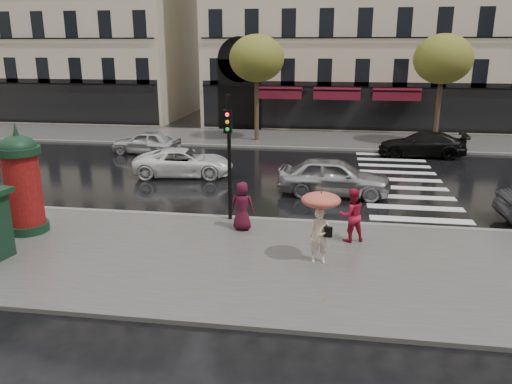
% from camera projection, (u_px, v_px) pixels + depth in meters
% --- Properties ---
extents(ground, '(160.00, 160.00, 0.00)m').
position_uv_depth(ground, '(234.00, 255.00, 14.75)').
color(ground, black).
rests_on(ground, ground).
extents(near_sidewalk, '(90.00, 7.00, 0.12)m').
position_uv_depth(near_sidewalk, '(230.00, 260.00, 14.26)').
color(near_sidewalk, '#474744').
rests_on(near_sidewalk, ground).
extents(far_sidewalk, '(90.00, 6.00, 0.12)m').
position_uv_depth(far_sidewalk, '(289.00, 139.00, 32.76)').
color(far_sidewalk, '#474744').
rests_on(far_sidewalk, ground).
extents(near_kerb, '(90.00, 0.25, 0.14)m').
position_uv_depth(near_kerb, '(250.00, 219.00, 17.58)').
color(near_kerb, slate).
rests_on(near_kerb, ground).
extents(far_kerb, '(90.00, 0.25, 0.14)m').
position_uv_depth(far_kerb, '(285.00, 148.00, 29.91)').
color(far_kerb, slate).
rests_on(far_kerb, ground).
extents(zebra_crossing, '(3.60, 11.75, 0.01)m').
position_uv_depth(zebra_crossing, '(401.00, 180.00, 23.00)').
color(zebra_crossing, silver).
rests_on(zebra_crossing, ground).
extents(tree_far_left, '(3.40, 3.40, 6.64)m').
position_uv_depth(tree_far_left, '(257.00, 59.00, 30.66)').
color(tree_far_left, '#38281C').
rests_on(tree_far_left, ground).
extents(tree_far_right, '(3.40, 3.40, 6.64)m').
position_uv_depth(tree_far_right, '(443.00, 60.00, 29.08)').
color(tree_far_right, '#38281C').
rests_on(tree_far_right, ground).
extents(woman_umbrella, '(1.08, 1.08, 2.08)m').
position_uv_depth(woman_umbrella, '(320.00, 216.00, 13.59)').
color(woman_umbrella, beige).
rests_on(woman_umbrella, near_sidewalk).
extents(woman_red, '(0.99, 0.89, 1.68)m').
position_uv_depth(woman_red, '(351.00, 215.00, 15.27)').
color(woman_red, '#AF1533').
rests_on(woman_red, near_sidewalk).
extents(man_burgundy, '(0.82, 0.57, 1.61)m').
position_uv_depth(man_burgundy, '(242.00, 206.00, 16.24)').
color(man_burgundy, '#450D20').
rests_on(man_burgundy, near_sidewalk).
extents(morris_column, '(1.33, 1.33, 3.57)m').
position_uv_depth(morris_column, '(22.00, 180.00, 15.84)').
color(morris_column, black).
rests_on(morris_column, near_sidewalk).
extents(traffic_light, '(0.28, 0.41, 4.30)m').
position_uv_depth(traffic_light, '(229.00, 146.00, 16.65)').
color(traffic_light, black).
rests_on(traffic_light, near_sidewalk).
extents(car_silver, '(4.66, 2.08, 1.56)m').
position_uv_depth(car_silver, '(334.00, 177.00, 20.46)').
color(car_silver, '#A4A5A9').
rests_on(car_silver, ground).
extents(car_white, '(4.87, 2.72, 1.29)m').
position_uv_depth(car_white, '(184.00, 162.00, 23.54)').
color(car_white, white).
rests_on(car_white, ground).
extents(car_black, '(4.76, 2.09, 1.36)m').
position_uv_depth(car_black, '(422.00, 144.00, 27.68)').
color(car_black, black).
rests_on(car_black, ground).
extents(car_far_silver, '(4.10, 2.07, 1.34)m').
position_uv_depth(car_far_silver, '(146.00, 142.00, 28.32)').
color(car_far_silver, silver).
rests_on(car_far_silver, ground).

